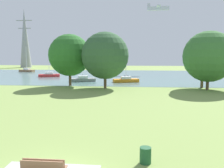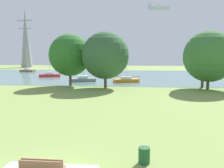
% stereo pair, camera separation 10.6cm
% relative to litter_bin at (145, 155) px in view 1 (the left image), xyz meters
% --- Properties ---
extents(ground_plane, '(160.00, 160.00, 0.00)m').
position_rel_litter_bin_xyz_m(ground_plane, '(-4.29, 19.76, -0.40)').
color(ground_plane, '#7F994C').
extents(litter_bin, '(0.56, 0.56, 0.80)m').
position_rel_litter_bin_xyz_m(litter_bin, '(0.00, 0.00, 0.00)').
color(litter_bin, '#1E512D').
rests_on(litter_bin, ground).
extents(water_surface, '(140.00, 40.00, 0.02)m').
position_rel_litter_bin_xyz_m(water_surface, '(-4.29, 47.76, -0.39)').
color(water_surface, slate).
rests_on(water_surface, ground).
extents(sailboat_red, '(5.03, 2.80, 7.03)m').
position_rel_litter_bin_xyz_m(sailboat_red, '(-20.49, 43.52, 0.06)').
color(sailboat_red, red).
rests_on(sailboat_red, water_surface).
extents(sailboat_brown, '(5.03, 2.71, 7.47)m').
position_rel_litter_bin_xyz_m(sailboat_brown, '(-32.87, 58.68, 0.07)').
color(sailboat_brown, brown).
rests_on(sailboat_brown, water_surface).
extents(sailboat_orange, '(5.03, 2.87, 6.33)m').
position_rel_litter_bin_xyz_m(sailboat_orange, '(-2.22, 34.21, 0.06)').
color(sailboat_orange, orange).
rests_on(sailboat_orange, water_surface).
extents(sailboat_gray, '(5.03, 2.95, 6.86)m').
position_rel_litter_bin_xyz_m(sailboat_gray, '(-10.55, 34.50, 0.06)').
color(sailboat_gray, gray).
rests_on(sailboat_gray, water_surface).
extents(tree_mid_shore, '(6.92, 6.92, 8.57)m').
position_rel_litter_bin_xyz_m(tree_mid_shore, '(-11.34, 28.12, 4.70)').
color(tree_mid_shore, brown).
rests_on(tree_mid_shore, ground).
extents(tree_west_far, '(7.29, 7.29, 8.71)m').
position_rel_litter_bin_xyz_m(tree_west_far, '(-5.16, 25.99, 4.66)').
color(tree_west_far, brown).
rests_on(tree_west_far, ground).
extents(tree_east_near, '(5.91, 5.91, 8.42)m').
position_rel_litter_bin_xyz_m(tree_east_near, '(10.05, 28.04, 5.05)').
color(tree_east_near, brown).
rests_on(tree_east_near, ground).
extents(tree_east_far, '(7.55, 7.55, 8.70)m').
position_rel_litter_bin_xyz_m(tree_east_far, '(10.28, 25.85, 4.52)').
color(tree_east_far, brown).
rests_on(tree_east_far, ground).
extents(electricity_pylon, '(6.40, 4.40, 22.95)m').
position_rel_litter_bin_xyz_m(electricity_pylon, '(-44.01, 82.45, 11.09)').
color(electricity_pylon, gray).
rests_on(electricity_pylon, ground).
extents(light_aircraft, '(6.45, 8.45, 2.10)m').
position_rel_litter_bin_xyz_m(light_aircraft, '(6.02, 63.27, 18.31)').
color(light_aircraft, silver).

